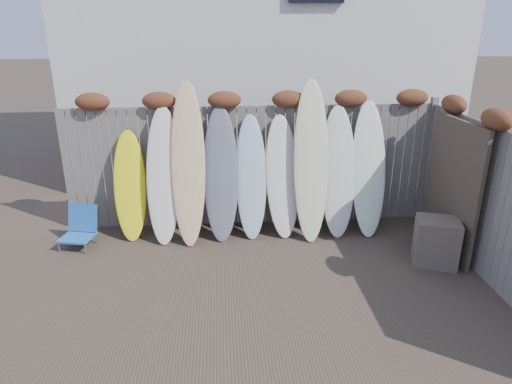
{
  "coord_description": "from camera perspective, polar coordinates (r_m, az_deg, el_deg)",
  "views": [
    {
      "loc": [
        -0.47,
        -4.77,
        3.25
      ],
      "look_at": [
        0.0,
        1.2,
        1.0
      ],
      "focal_mm": 32.0,
      "sensor_mm": 36.0,
      "label": 1
    }
  ],
  "objects": [
    {
      "name": "ground",
      "position": [
        5.79,
        0.97,
        -13.55
      ],
      "size": [
        80.0,
        80.0,
        0.0
      ],
      "primitive_type": "plane",
      "color": "#493A2D"
    },
    {
      "name": "back_fence",
      "position": [
        7.47,
        -0.27,
        4.55
      ],
      "size": [
        6.05,
        0.28,
        2.24
      ],
      "color": "slate",
      "rests_on": "ground"
    },
    {
      "name": "right_fence",
      "position": [
        6.46,
        28.3,
        -1.02
      ],
      "size": [
        0.28,
        4.4,
        2.24
      ],
      "color": "slate",
      "rests_on": "ground"
    },
    {
      "name": "house",
      "position": [
        11.31,
        0.43,
        20.35
      ],
      "size": [
        8.5,
        5.5,
        6.33
      ],
      "color": "silver",
      "rests_on": "ground"
    },
    {
      "name": "beach_chair",
      "position": [
        7.5,
        -21.13,
        -4.17
      ],
      "size": [
        0.56,
        0.59,
        0.62
      ],
      "color": "blue",
      "rests_on": "ground"
    },
    {
      "name": "wooden_crate",
      "position": [
        6.93,
        21.59,
        -5.82
      ],
      "size": [
        0.7,
        0.64,
        0.67
      ],
      "primitive_type": "cube",
      "rotation": [
        0.0,
        0.0,
        -0.31
      ],
      "color": "brown",
      "rests_on": "ground"
    },
    {
      "name": "lattice_panel",
      "position": [
        7.1,
        23.3,
        0.34
      ],
      "size": [
        0.12,
        1.33,
        1.99
      ],
      "primitive_type": "cube",
      "rotation": [
        0.0,
        0.0,
        0.05
      ],
      "color": "brown",
      "rests_on": "ground"
    },
    {
      "name": "surfboard_0",
      "position": [
        7.37,
        -15.48,
        0.73
      ],
      "size": [
        0.52,
        0.62,
        1.68
      ],
      "primitive_type": "ellipsoid",
      "rotation": [
        -0.31,
        0.0,
        0.04
      ],
      "color": "#FFF412",
      "rests_on": "ground"
    },
    {
      "name": "surfboard_1",
      "position": [
        7.12,
        -11.52,
        2.01
      ],
      "size": [
        0.56,
        0.76,
        2.06
      ],
      "primitive_type": "ellipsoid",
      "rotation": [
        -0.31,
        0.0,
        -0.06
      ],
      "color": "silver",
      "rests_on": "ground"
    },
    {
      "name": "surfboard_2",
      "position": [
        7.02,
        -8.48,
        3.48
      ],
      "size": [
        0.53,
        0.86,
        2.42
      ],
      "primitive_type": "ellipsoid",
      "rotation": [
        -0.31,
        0.0,
        -0.02
      ],
      "color": "#F1A370",
      "rests_on": "ground"
    },
    {
      "name": "surfboard_3",
      "position": [
        7.1,
        -4.42,
        2.23
      ],
      "size": [
        0.57,
        0.74,
        2.04
      ],
      "primitive_type": "ellipsoid",
      "rotation": [
        -0.31,
        0.0,
        -0.03
      ],
      "color": "slate",
      "rests_on": "ground"
    },
    {
      "name": "surfboard_4",
      "position": [
        7.17,
        -0.62,
        1.87
      ],
      "size": [
        0.5,
        0.69,
        1.9
      ],
      "primitive_type": "ellipsoid",
      "rotation": [
        -0.31,
        0.0,
        -0.02
      ],
      "color": "#A3C5D1",
      "rests_on": "ground"
    },
    {
      "name": "surfboard_5",
      "position": [
        7.22,
        3.31,
        1.92
      ],
      "size": [
        0.58,
        0.71,
        1.89
      ],
      "primitive_type": "ellipsoid",
      "rotation": [
        -0.31,
        0.0,
        0.08
      ],
      "color": "silver",
      "rests_on": "ground"
    },
    {
      "name": "surfboard_6",
      "position": [
        7.13,
        6.9,
        3.88
      ],
      "size": [
        0.6,
        0.89,
        2.43
      ],
      "primitive_type": "ellipsoid",
      "rotation": [
        -0.31,
        0.0,
        -0.08
      ],
      "color": "beige",
      "rests_on": "ground"
    },
    {
      "name": "surfboard_7",
      "position": [
        7.34,
        10.21,
        2.52
      ],
      "size": [
        0.6,
        0.76,
        2.02
      ],
      "primitive_type": "ellipsoid",
      "rotation": [
        -0.31,
        0.0,
        -0.07
      ],
      "color": "silver",
      "rests_on": "ground"
    },
    {
      "name": "surfboard_8",
      "position": [
        7.46,
        13.9,
        2.8
      ],
      "size": [
        0.58,
        0.77,
        2.09
      ],
      "primitive_type": "ellipsoid",
      "rotation": [
        -0.31,
        0.0,
        -0.06
      ],
      "color": "silver",
      "rests_on": "ground"
    }
  ]
}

